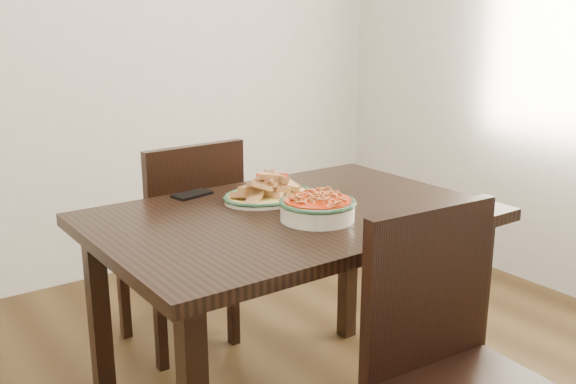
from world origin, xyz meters
TOP-DOWN VIEW (x-y plane):
  - wall_back at (0.00, 1.75)m, footprint 3.50×0.10m
  - dining_table at (0.02, 0.12)m, footprint 1.26×0.84m
  - chair_far at (-0.05, 0.76)m, footprint 0.44×0.44m
  - chair_near at (0.06, -0.54)m, footprint 0.45×0.45m
  - fish_plate at (0.04, 0.28)m, footprint 0.33×0.26m
  - noodle_bowl at (0.03, 0.00)m, footprint 0.24×0.24m
  - smartphone at (-0.16, 0.48)m, footprint 0.15×0.10m
  - napkin at (0.21, 0.51)m, footprint 0.16×0.16m

SIDE VIEW (x-z plane):
  - chair_far at x=-0.05m, z-range 0.05..0.94m
  - chair_near at x=0.06m, z-range 0.05..0.94m
  - dining_table at x=0.02m, z-range 0.28..1.03m
  - smartphone at x=-0.16m, z-range 0.75..0.76m
  - napkin at x=0.21m, z-range 0.75..0.76m
  - noodle_bowl at x=0.03m, z-range 0.75..0.84m
  - fish_plate at x=0.04m, z-range 0.74..0.85m
  - wall_back at x=0.00m, z-range 0.00..2.60m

